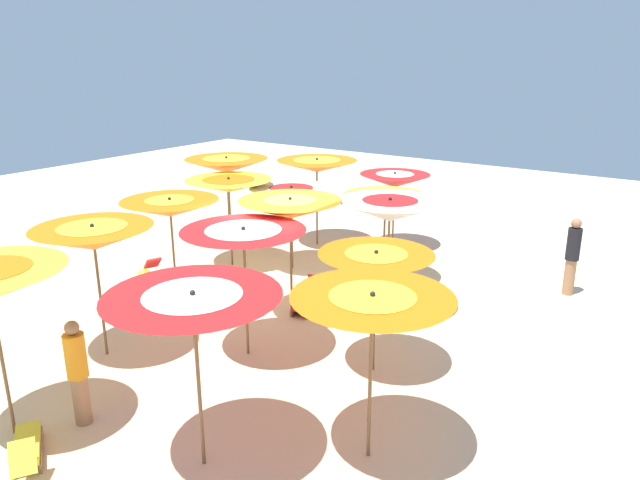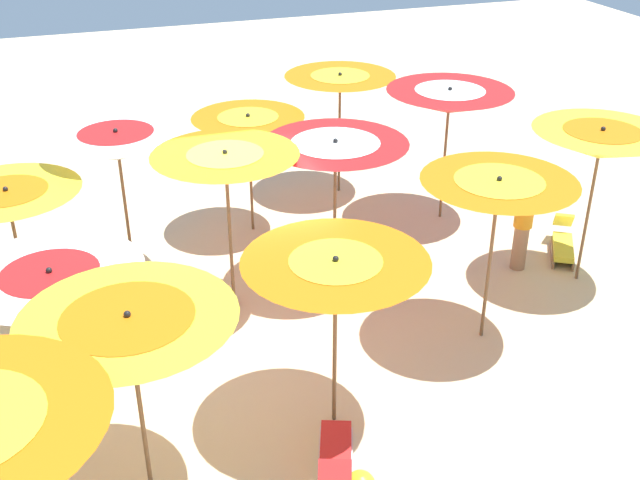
% 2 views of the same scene
% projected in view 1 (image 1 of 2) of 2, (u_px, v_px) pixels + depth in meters
% --- Properties ---
extents(ground, '(38.95, 38.95, 0.04)m').
position_uv_depth(ground, '(278.00, 311.00, 12.58)').
color(ground, beige).
extents(beach_umbrella_0, '(2.30, 2.30, 2.51)m').
position_uv_depth(beach_umbrella_0, '(227.00, 165.00, 16.47)').
color(beach_umbrella_0, brown).
rests_on(beach_umbrella_0, ground).
extents(beach_umbrella_1, '(2.15, 2.15, 2.31)m').
position_uv_depth(beach_umbrella_1, '(229.00, 185.00, 14.70)').
color(beach_umbrella_1, brown).
rests_on(beach_umbrella_1, ground).
extents(beach_umbrella_2, '(2.10, 2.10, 2.29)m').
position_uv_depth(beach_umbrella_2, '(170.00, 208.00, 12.71)').
color(beach_umbrella_2, brown).
rests_on(beach_umbrella_2, ground).
extents(beach_umbrella_3, '(2.04, 2.04, 2.46)m').
position_uv_depth(beach_umbrella_3, '(93.00, 238.00, 10.09)').
color(beach_umbrella_3, brown).
rests_on(beach_umbrella_3, ground).
extents(beach_umbrella_5, '(2.22, 2.22, 2.49)m').
position_uv_depth(beach_umbrella_5, '(317.00, 166.00, 16.32)').
color(beach_umbrella_5, brown).
rests_on(beach_umbrella_5, ground).
extents(beach_umbrella_6, '(2.06, 2.06, 2.14)m').
position_uv_depth(beach_umbrella_6, '(291.00, 194.00, 14.54)').
color(beach_umbrella_6, brown).
rests_on(beach_umbrella_6, ground).
extents(beach_umbrella_7, '(2.04, 2.04, 2.55)m').
position_uv_depth(beach_umbrella_7, '(290.00, 209.00, 11.58)').
color(beach_umbrella_7, brown).
rests_on(beach_umbrella_7, ground).
extents(beach_umbrella_8, '(2.16, 2.16, 2.40)m').
position_uv_depth(beach_umbrella_8, '(244.00, 238.00, 10.13)').
color(beach_umbrella_8, brown).
rests_on(beach_umbrella_8, ground).
extents(beach_umbrella_9, '(2.20, 2.20, 2.48)m').
position_uv_depth(beach_umbrella_9, '(194.00, 310.00, 7.21)').
color(beach_umbrella_9, brown).
rests_on(beach_umbrella_9, ground).
extents(beach_umbrella_10, '(1.92, 1.92, 2.16)m').
position_uv_depth(beach_umbrella_10, '(395.00, 180.00, 16.16)').
color(beach_umbrella_10, brown).
rests_on(beach_umbrella_10, ground).
extents(beach_umbrella_11, '(1.98, 1.98, 2.18)m').
position_uv_depth(beach_umbrella_11, '(385.00, 203.00, 13.64)').
color(beach_umbrella_11, brown).
rests_on(beach_umbrella_11, ground).
extents(beach_umbrella_12, '(2.10, 2.10, 2.49)m').
position_uv_depth(beach_umbrella_12, '(390.00, 210.00, 11.82)').
color(beach_umbrella_12, brown).
rests_on(beach_umbrella_12, ground).
extents(beach_umbrella_13, '(1.91, 1.91, 2.17)m').
position_uv_depth(beach_umbrella_13, '(376.00, 263.00, 9.64)').
color(beach_umbrella_13, brown).
rests_on(beach_umbrella_13, ground).
extents(beach_umbrella_14, '(2.08, 2.08, 2.39)m').
position_uv_depth(beach_umbrella_14, '(372.00, 308.00, 7.38)').
color(beach_umbrella_14, brown).
rests_on(beach_umbrella_14, ground).
extents(lounger_0, '(0.60, 1.22, 0.63)m').
position_uv_depth(lounger_0, '(309.00, 300.00, 12.62)').
color(lounger_0, olive).
rests_on(lounger_0, ground).
extents(lounger_1, '(1.33, 0.80, 0.55)m').
position_uv_depth(lounger_1, '(161.00, 277.00, 13.92)').
color(lounger_1, silver).
rests_on(lounger_1, ground).
extents(lounger_2, '(1.23, 0.94, 0.59)m').
position_uv_depth(lounger_2, '(27.00, 448.00, 7.87)').
color(lounger_2, olive).
rests_on(lounger_2, ground).
extents(beachgoer_0, '(0.30, 0.30, 1.78)m').
position_uv_depth(beachgoer_0, '(572.00, 255.00, 13.17)').
color(beachgoer_0, '#A3704C').
rests_on(beachgoer_0, ground).
extents(beachgoer_1, '(0.30, 0.30, 1.64)m').
position_uv_depth(beachgoer_1, '(78.00, 371.00, 8.50)').
color(beachgoer_1, '#A3704C').
rests_on(beachgoer_1, ground).
extents(beach_ball, '(0.33, 0.33, 0.33)m').
position_uv_depth(beach_ball, '(144.00, 276.00, 14.08)').
color(beach_ball, yellow).
rests_on(beach_ball, ground).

